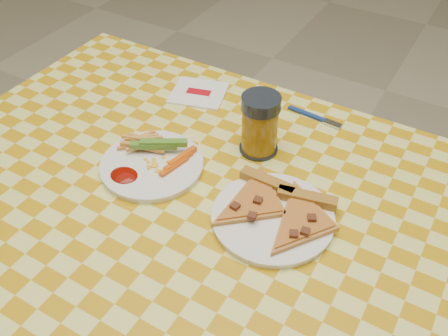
{
  "coord_description": "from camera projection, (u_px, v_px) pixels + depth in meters",
  "views": [
    {
      "loc": [
        0.38,
        -0.58,
        1.47
      ],
      "look_at": [
        -0.0,
        0.08,
        0.78
      ],
      "focal_mm": 40.0,
      "sensor_mm": 36.0,
      "label": 1
    }
  ],
  "objects": [
    {
      "name": "plate_left",
      "position": [
        152.0,
        166.0,
        1.06
      ],
      "size": [
        0.23,
        0.23,
        0.01
      ],
      "primitive_type": "cylinder",
      "rotation": [
        0.0,
        0.0,
        -0.1
      ],
      "color": "white",
      "rests_on": "table"
    },
    {
      "name": "table",
      "position": [
        206.0,
        222.0,
        1.05
      ],
      "size": [
        1.28,
        0.88,
        0.76
      ],
      "color": "silver",
      "rests_on": "ground"
    },
    {
      "name": "pizza_slices",
      "position": [
        278.0,
        208.0,
        0.95
      ],
      "size": [
        0.27,
        0.25,
        0.02
      ],
      "color": "#C3883C",
      "rests_on": "plate_right"
    },
    {
      "name": "napkin",
      "position": [
        199.0,
        93.0,
        1.27
      ],
      "size": [
        0.16,
        0.15,
        0.01
      ],
      "rotation": [
        0.0,
        0.0,
        0.28
      ],
      "color": "white",
      "rests_on": "table"
    },
    {
      "name": "fries_veggies",
      "position": [
        152.0,
        154.0,
        1.06
      ],
      "size": [
        0.18,
        0.17,
        0.04
      ],
      "color": "gold",
      "rests_on": "plate_left"
    },
    {
      "name": "drink_glass",
      "position": [
        260.0,
        125.0,
        1.06
      ],
      "size": [
        0.09,
        0.09,
        0.14
      ],
      "color": "black",
      "rests_on": "table"
    },
    {
      "name": "fork",
      "position": [
        315.0,
        117.0,
        1.19
      ],
      "size": [
        0.14,
        0.03,
        0.01
      ],
      "rotation": [
        0.0,
        0.0,
        -0.09
      ],
      "color": "navy",
      "rests_on": "table"
    },
    {
      "name": "plate_right",
      "position": [
        273.0,
        218.0,
        0.95
      ],
      "size": [
        0.3,
        0.3,
        0.01
      ],
      "primitive_type": "cylinder",
      "rotation": [
        0.0,
        0.0,
        -0.36
      ],
      "color": "white",
      "rests_on": "table"
    }
  ]
}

